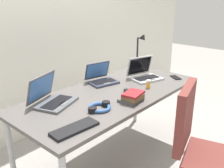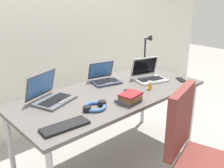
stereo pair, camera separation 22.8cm
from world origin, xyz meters
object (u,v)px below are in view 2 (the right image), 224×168
computer_mouse (128,91)px  headphones (95,107)px  cell_phone (181,80)px  pill_bottle (150,85)px  laptop_front_left (51,96)px  laptop_by_keyboard (149,76)px  external_keyboard (65,126)px  office_chair (198,166)px  desk_lamp (147,52)px  laptop_far_corner (105,78)px  book_stack (130,98)px

computer_mouse → headphones: 0.42m
cell_phone → pill_bottle: pill_bottle is taller
laptop_front_left → laptop_by_keyboard: 1.04m
cell_phone → computer_mouse: bearing=-157.6°
headphones → pill_bottle: (0.64, -0.02, 0.03)m
external_keyboard → office_chair: office_chair is taller
external_keyboard → laptop_front_left: bearing=75.8°
external_keyboard → headphones: (0.33, 0.10, 0.01)m
desk_lamp → external_keyboard: desk_lamp is taller
cell_phone → office_chair: size_ratio=0.14×
laptop_front_left → laptop_by_keyboard: laptop_front_left is taller
laptop_front_left → headphones: bearing=-63.7°
laptop_by_keyboard → pill_bottle: 0.28m
desk_lamp → laptop_far_corner: 0.69m
cell_phone → office_chair: office_chair is taller
laptop_far_corner → cell_phone: bearing=-37.9°
pill_bottle → external_keyboard: bearing=-175.5°
laptop_far_corner → headphones: bearing=-138.0°
book_stack → laptop_far_corner: bearing=71.4°
cell_phone → book_stack: bearing=-144.9°
external_keyboard → headphones: size_ratio=1.54×
desk_lamp → cell_phone: bearing=-95.4°
book_stack → office_chair: size_ratio=0.21×
headphones → laptop_far_corner: bearing=42.0°
cell_phone → headphones: headphones is taller
desk_lamp → headphones: 1.22m
laptop_far_corner → book_stack: laptop_far_corner is taller
computer_mouse → pill_bottle: size_ratio=1.22×
computer_mouse → book_stack: book_stack is taller
laptop_front_left → external_keyboard: bearing=-108.8°
laptop_front_left → cell_phone: (1.26, -0.43, -0.04)m
book_stack → pill_bottle: bearing=12.4°
desk_lamp → laptop_by_keyboard: size_ratio=1.11×
pill_bottle → book_stack: size_ratio=0.39×
laptop_front_left → external_keyboard: size_ratio=1.21×
laptop_far_corner → computer_mouse: bearing=-96.0°
cell_phone → laptop_front_left: bearing=-166.0°
cell_phone → office_chair: (-0.69, -0.64, -0.35)m
laptop_front_left → office_chair: laptop_front_left is taller
laptop_far_corner → book_stack: size_ratio=1.57×
external_keyboard → headphones: bearing=21.1°
office_chair → pill_bottle: bearing=70.1°
computer_mouse → laptop_by_keyboard: bearing=17.5°
pill_bottle → laptop_far_corner: bearing=112.2°
pill_bottle → office_chair: bearing=-109.9°
computer_mouse → book_stack: (-0.14, -0.15, 0.02)m
cell_phone → pill_bottle: 0.45m
desk_lamp → cell_phone: 0.54m
cell_phone → book_stack: size_ratio=0.67×
cell_phone → headphones: (-1.08, 0.07, 0.01)m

